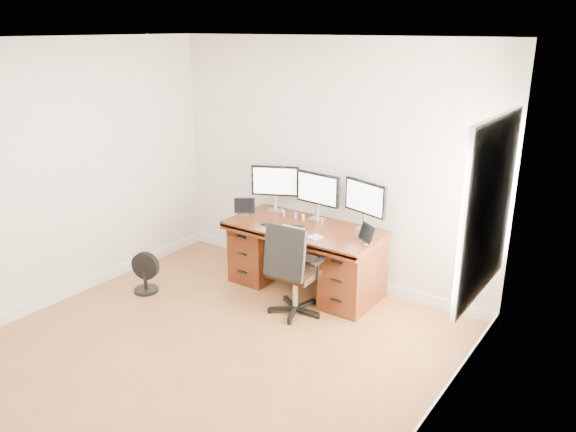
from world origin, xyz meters
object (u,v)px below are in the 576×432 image
Objects in this scene: office_chair at (293,285)px; monitor_center at (318,191)px; keyboard at (291,229)px; floor_fan at (145,273)px; desk at (305,255)px.

office_chair is 1.13m from monitor_center.
office_chair is 3.64× the size of keyboard.
floor_fan is at bearing -132.20° from monitor_center.
desk is 6.24× the size of keyboard.
keyboard reaches higher than desk.
office_chair reaches higher than floor_fan.
floor_fan is at bearing -149.30° from keyboard.
floor_fan is 1.69× the size of keyboard.
floor_fan is (-1.62, -0.51, -0.10)m from office_chair.
floor_fan is 0.83× the size of monitor_center.
desk is 3.70× the size of floor_fan.
keyboard is (-0.05, -0.43, -0.33)m from monitor_center.
desk is 0.72m from monitor_center.
floor_fan is (-1.40, -1.07, -0.18)m from desk.
monitor_center reaches higher than floor_fan.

